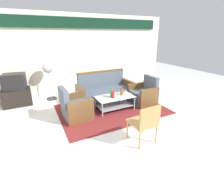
{
  "coord_description": "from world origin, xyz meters",
  "views": [
    {
      "loc": [
        -2.11,
        -3.0,
        2.12
      ],
      "look_at": [
        -0.15,
        0.86,
        0.65
      ],
      "focal_mm": 26.48,
      "sensor_mm": 36.0,
      "label": 1
    }
  ],
  "objects_px": {
    "armchair_left": "(75,108)",
    "bottle_brown": "(122,92)",
    "bottle_green": "(111,93)",
    "wicker_chair": "(145,121)",
    "cup": "(122,92)",
    "pedestal_fan": "(48,70)",
    "armchair_right": "(143,95)",
    "bottle_red": "(113,95)",
    "couch": "(105,92)",
    "television": "(14,82)",
    "coffee_table": "(115,101)",
    "tv_stand": "(17,97)"
  },
  "relations": [
    {
      "from": "coffee_table",
      "to": "tv_stand",
      "type": "xyz_separation_m",
      "value": [
        -2.53,
        1.65,
        -0.01
      ]
    },
    {
      "from": "coffee_table",
      "to": "television",
      "type": "xyz_separation_m",
      "value": [
        -2.53,
        1.65,
        0.49
      ]
    },
    {
      "from": "armchair_right",
      "to": "pedestal_fan",
      "type": "xyz_separation_m",
      "value": [
        -2.55,
        1.7,
        0.73
      ]
    },
    {
      "from": "bottle_green",
      "to": "pedestal_fan",
      "type": "height_order",
      "value": "pedestal_fan"
    },
    {
      "from": "television",
      "to": "pedestal_fan",
      "type": "relative_size",
      "value": 0.52
    },
    {
      "from": "bottle_red",
      "to": "tv_stand",
      "type": "xyz_separation_m",
      "value": [
        -2.44,
        1.73,
        -0.25
      ]
    },
    {
      "from": "bottle_brown",
      "to": "pedestal_fan",
      "type": "xyz_separation_m",
      "value": [
        -1.76,
        1.69,
        0.49
      ]
    },
    {
      "from": "bottle_green",
      "to": "wicker_chair",
      "type": "distance_m",
      "value": 1.67
    },
    {
      "from": "armchair_left",
      "to": "bottle_red",
      "type": "relative_size",
      "value": 3.24
    },
    {
      "from": "armchair_left",
      "to": "tv_stand",
      "type": "bearing_deg",
      "value": -142.99
    },
    {
      "from": "couch",
      "to": "wicker_chair",
      "type": "distance_m",
      "value": 2.39
    },
    {
      "from": "armchair_left",
      "to": "bottle_brown",
      "type": "height_order",
      "value": "armchair_left"
    },
    {
      "from": "armchair_left",
      "to": "television",
      "type": "xyz_separation_m",
      "value": [
        -1.38,
        1.64,
        0.47
      ]
    },
    {
      "from": "bottle_red",
      "to": "bottle_brown",
      "type": "relative_size",
      "value": 0.9
    },
    {
      "from": "bottle_red",
      "to": "wicker_chair",
      "type": "xyz_separation_m",
      "value": [
        -0.11,
        -1.57,
        -0.01
      ]
    },
    {
      "from": "bottle_brown",
      "to": "television",
      "type": "distance_m",
      "value": 3.22
    },
    {
      "from": "couch",
      "to": "armchair_right",
      "type": "relative_size",
      "value": 2.13
    },
    {
      "from": "bottle_green",
      "to": "armchair_right",
      "type": "bearing_deg",
      "value": -1.23
    },
    {
      "from": "couch",
      "to": "tv_stand",
      "type": "relative_size",
      "value": 2.26
    },
    {
      "from": "cup",
      "to": "wicker_chair",
      "type": "bearing_deg",
      "value": -106.43
    },
    {
      "from": "television",
      "to": "coffee_table",
      "type": "bearing_deg",
      "value": 156.09
    },
    {
      "from": "cup",
      "to": "wicker_chair",
      "type": "distance_m",
      "value": 1.84
    },
    {
      "from": "armchair_left",
      "to": "bottle_brown",
      "type": "xyz_separation_m",
      "value": [
        1.38,
        -0.01,
        0.23
      ]
    },
    {
      "from": "armchair_left",
      "to": "armchair_right",
      "type": "xyz_separation_m",
      "value": [
        2.17,
        -0.02,
        0.0
      ]
    },
    {
      "from": "armchair_right",
      "to": "pedestal_fan",
      "type": "relative_size",
      "value": 0.67
    },
    {
      "from": "pedestal_fan",
      "to": "wicker_chair",
      "type": "relative_size",
      "value": 1.51
    },
    {
      "from": "armchair_right",
      "to": "coffee_table",
      "type": "xyz_separation_m",
      "value": [
        -1.02,
        -0.0,
        -0.02
      ]
    },
    {
      "from": "couch",
      "to": "television",
      "type": "height_order",
      "value": "television"
    },
    {
      "from": "bottle_red",
      "to": "armchair_left",
      "type": "bearing_deg",
      "value": 174.96
    },
    {
      "from": "television",
      "to": "couch",
      "type": "bearing_deg",
      "value": 169.17
    },
    {
      "from": "coffee_table",
      "to": "bottle_red",
      "type": "height_order",
      "value": "bottle_red"
    },
    {
      "from": "pedestal_fan",
      "to": "bottle_green",
      "type": "bearing_deg",
      "value": -49.45
    },
    {
      "from": "bottle_red",
      "to": "pedestal_fan",
      "type": "height_order",
      "value": "pedestal_fan"
    },
    {
      "from": "couch",
      "to": "armchair_left",
      "type": "xyz_separation_m",
      "value": [
        -1.17,
        -0.7,
        -0.03
      ]
    },
    {
      "from": "couch",
      "to": "bottle_red",
      "type": "relative_size",
      "value": 6.9
    },
    {
      "from": "pedestal_fan",
      "to": "wicker_chair",
      "type": "bearing_deg",
      "value": -68.26
    },
    {
      "from": "armchair_left",
      "to": "pedestal_fan",
      "type": "distance_m",
      "value": 1.87
    },
    {
      "from": "armchair_right",
      "to": "coffee_table",
      "type": "height_order",
      "value": "armchair_right"
    },
    {
      "from": "bottle_brown",
      "to": "pedestal_fan",
      "type": "distance_m",
      "value": 2.49
    },
    {
      "from": "bottle_red",
      "to": "bottle_green",
      "type": "bearing_deg",
      "value": 93.45
    },
    {
      "from": "bottle_brown",
      "to": "coffee_table",
      "type": "bearing_deg",
      "value": -178.1
    },
    {
      "from": "armchair_right",
      "to": "television",
      "type": "bearing_deg",
      "value": 64.33
    },
    {
      "from": "television",
      "to": "armchair_left",
      "type": "bearing_deg",
      "value": 139.38
    },
    {
      "from": "armchair_right",
      "to": "bottle_brown",
      "type": "height_order",
      "value": "armchair_right"
    },
    {
      "from": "tv_stand",
      "to": "bottle_red",
      "type": "bearing_deg",
      "value": -35.3
    },
    {
      "from": "couch",
      "to": "armchair_right",
      "type": "height_order",
      "value": "couch"
    },
    {
      "from": "bottle_red",
      "to": "bottle_brown",
      "type": "height_order",
      "value": "bottle_brown"
    },
    {
      "from": "cup",
      "to": "pedestal_fan",
      "type": "distance_m",
      "value": 2.5
    },
    {
      "from": "armchair_right",
      "to": "wicker_chair",
      "type": "bearing_deg",
      "value": 142.83
    },
    {
      "from": "bottle_green",
      "to": "tv_stand",
      "type": "distance_m",
      "value": 2.94
    }
  ]
}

